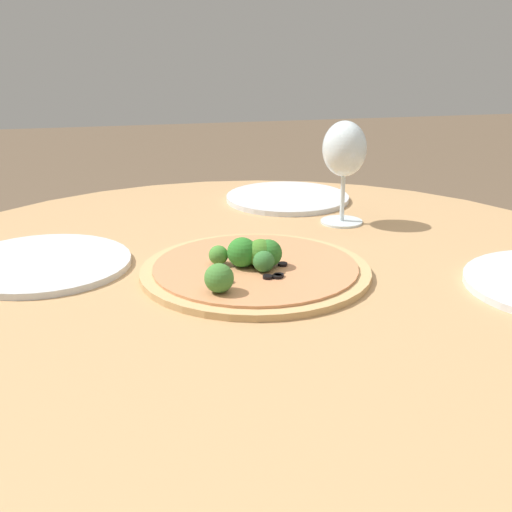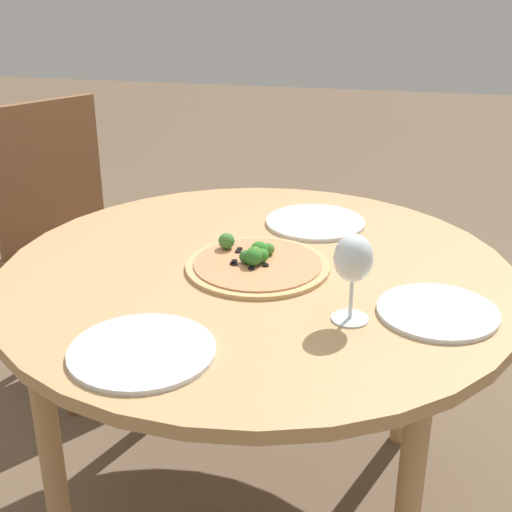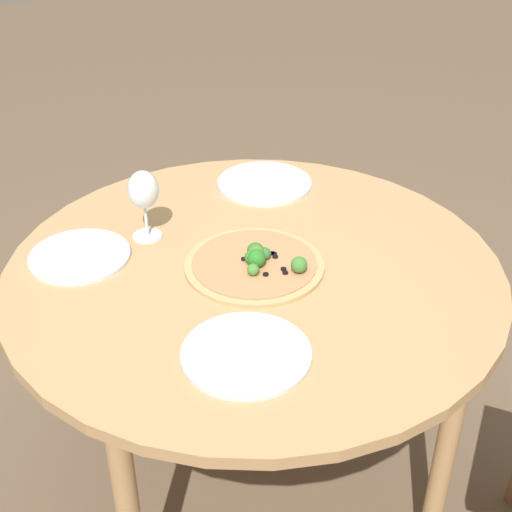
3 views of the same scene
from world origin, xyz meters
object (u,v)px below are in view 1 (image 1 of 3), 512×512
(plate_far, at_px, (287,198))
(wine_glass, at_px, (344,152))
(pizza, at_px, (254,268))
(plate_near, at_px, (42,264))

(plate_far, bearing_deg, wine_glass, -71.48)
(pizza, height_order, wine_glass, wine_glass)
(pizza, height_order, plate_far, pizza)
(pizza, relative_size, wine_glass, 1.83)
(pizza, xyz_separation_m, wine_glass, (0.21, 0.23, 0.12))
(wine_glass, distance_m, plate_near, 0.54)
(pizza, height_order, plate_near, pizza)
(plate_near, bearing_deg, pizza, -18.75)
(wine_glass, bearing_deg, plate_near, -165.54)
(plate_near, bearing_deg, plate_far, 33.87)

